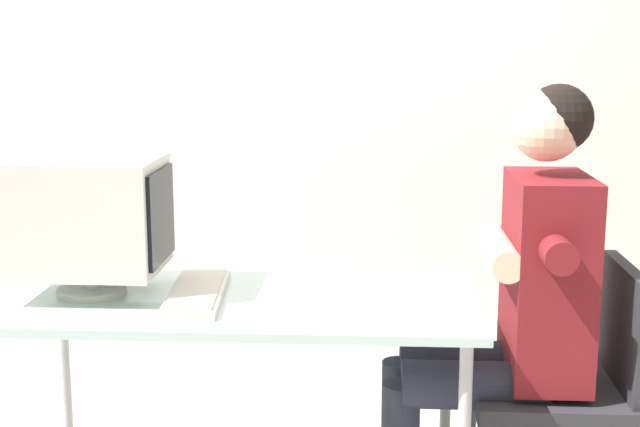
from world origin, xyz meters
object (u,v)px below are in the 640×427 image
(keyboard, at_px, (197,293))
(person_seated, at_px, (512,295))
(desk, at_px, (239,314))
(office_chair, at_px, (570,377))
(crt_monitor, at_px, (90,216))

(keyboard, xyz_separation_m, person_seated, (0.92, 0.05, -0.00))
(desk, height_order, office_chair, office_chair)
(desk, bearing_deg, keyboard, -164.80)
(desk, relative_size, crt_monitor, 3.26)
(desk, distance_m, keyboard, 0.14)
(keyboard, bearing_deg, desk, 15.20)
(keyboard, distance_m, office_chair, 1.13)
(crt_monitor, distance_m, person_seated, 1.26)
(crt_monitor, bearing_deg, keyboard, -4.20)
(desk, bearing_deg, crt_monitor, -178.83)
(crt_monitor, height_order, person_seated, person_seated)
(crt_monitor, bearing_deg, office_chair, 0.90)
(desk, xyz_separation_m, crt_monitor, (-0.43, -0.01, 0.29))
(keyboard, bearing_deg, person_seated, 2.83)
(office_chair, bearing_deg, desk, -179.22)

